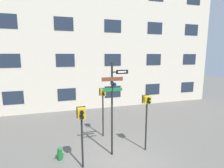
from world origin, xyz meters
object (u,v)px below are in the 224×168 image
Objects in this scene: street_sign_pole at (113,101)px; pedestrian_signal_across at (103,100)px; fire_hydrant at (60,154)px; pedestrian_signal_left at (82,121)px; pedestrian_signal_right at (147,108)px.

street_sign_pole is 1.55× the size of pedestrian_signal_across.
fire_hydrant is at bearing -144.40° from pedestrian_signal_across.
fire_hydrant is (-0.92, 0.86, -1.76)m from pedestrian_signal_left.
pedestrian_signal_left is 4.37× the size of fire_hydrant.
pedestrian_signal_across is at bearing 35.60° from fire_hydrant.
pedestrian_signal_across is 4.73× the size of fire_hydrant.
pedestrian_signal_right is 4.50m from fire_hydrant.
pedestrian_signal_right is at bearing -51.55° from pedestrian_signal_across.
pedestrian_signal_across is at bearing 89.99° from street_sign_pole.
fire_hydrant is at bearing 137.08° from pedestrian_signal_left.
pedestrian_signal_across is (1.50, 2.59, 0.13)m from pedestrian_signal_left.
pedestrian_signal_right is at bearing -4.94° from fire_hydrant.
pedestrian_signal_left is at bearing -120.08° from pedestrian_signal_across.
pedestrian_signal_across reaches higher than fire_hydrant.
pedestrian_signal_right is (1.66, -0.07, -0.43)m from street_sign_pole.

